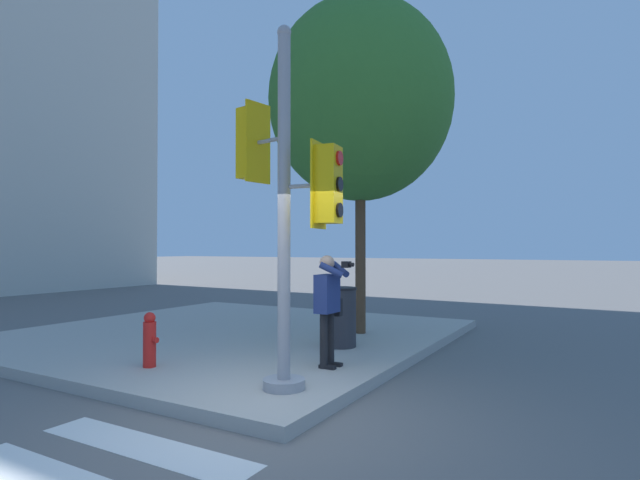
{
  "coord_description": "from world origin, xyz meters",
  "views": [
    {
      "loc": [
        -4.44,
        -3.14,
        1.85
      ],
      "look_at": [
        1.4,
        0.2,
        1.96
      ],
      "focal_mm": 28.0,
      "sensor_mm": 36.0,
      "label": 1
    }
  ],
  "objects_px": {
    "street_tree": "(360,101)",
    "trash_bin": "(340,317)",
    "traffic_signal_pole": "(286,199)",
    "person_photographer": "(328,300)",
    "fire_hydrant": "(150,340)"
  },
  "relations": [
    {
      "from": "street_tree",
      "to": "trash_bin",
      "type": "xyz_separation_m",
      "value": [
        -1.41,
        -0.28,
        -4.14
      ]
    },
    {
      "from": "traffic_signal_pole",
      "to": "trash_bin",
      "type": "bearing_deg",
      "value": 13.06
    },
    {
      "from": "person_photographer",
      "to": "street_tree",
      "type": "bearing_deg",
      "value": 16.05
    },
    {
      "from": "traffic_signal_pole",
      "to": "street_tree",
      "type": "distance_m",
      "value": 4.71
    },
    {
      "from": "traffic_signal_pole",
      "to": "person_photographer",
      "type": "xyz_separation_m",
      "value": [
        1.2,
        0.07,
        -1.35
      ]
    },
    {
      "from": "person_photographer",
      "to": "fire_hydrant",
      "type": "bearing_deg",
      "value": 120.21
    },
    {
      "from": "street_tree",
      "to": "fire_hydrant",
      "type": "relative_size",
      "value": 8.58
    },
    {
      "from": "person_photographer",
      "to": "trash_bin",
      "type": "relative_size",
      "value": 1.56
    },
    {
      "from": "trash_bin",
      "to": "fire_hydrant",
      "type": "bearing_deg",
      "value": 147.75
    },
    {
      "from": "person_photographer",
      "to": "trash_bin",
      "type": "bearing_deg",
      "value": 20.89
    },
    {
      "from": "traffic_signal_pole",
      "to": "street_tree",
      "type": "bearing_deg",
      "value": 12.36
    },
    {
      "from": "street_tree",
      "to": "fire_hydrant",
      "type": "bearing_deg",
      "value": 160.98
    },
    {
      "from": "person_photographer",
      "to": "trash_bin",
      "type": "distance_m",
      "value": 1.53
    },
    {
      "from": "traffic_signal_pole",
      "to": "street_tree",
      "type": "height_order",
      "value": "street_tree"
    },
    {
      "from": "person_photographer",
      "to": "street_tree",
      "type": "height_order",
      "value": "street_tree"
    }
  ]
}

